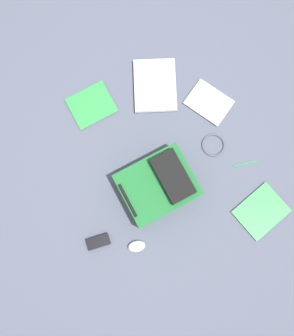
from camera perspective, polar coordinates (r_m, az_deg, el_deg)
The scene contains 10 objects.
ground_plane at distance 2.18m, azimuth -0.51°, elevation 0.60°, with size 4.19×4.19×0.00m, color #4C5160.
backpack at distance 2.07m, azimuth 1.79°, elevation -2.68°, with size 0.36×0.43×0.21m.
laptop at distance 2.29m, azimuth 1.23°, elevation 12.54°, with size 0.40×0.35×0.03m.
book_red at distance 2.28m, azimuth 9.46°, elevation 9.86°, with size 0.31×0.29×0.02m.
book_manual at distance 2.24m, azimuth 17.10°, elevation -6.38°, with size 0.29×0.32×0.02m.
book_comic at distance 2.28m, azimuth -8.51°, elevation 9.49°, with size 0.24×0.28×0.01m.
computer_mouse at distance 2.13m, azimuth -1.57°, elevation -11.92°, with size 0.06×0.10×0.04m, color silver.
cable_coil at distance 2.22m, azimuth 10.15°, elevation 3.50°, with size 0.14×0.14×0.01m, color #4C4C51.
power_brick at distance 2.15m, azimuth -7.49°, elevation -11.19°, with size 0.06×0.13×0.03m, color black.
pen_black at distance 2.25m, azimuth 14.95°, elevation 0.71°, with size 0.01×0.01×0.14m, color #198C33.
Camera 1 is at (-0.33, 0.11, 2.15)m, focal length 39.71 mm.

